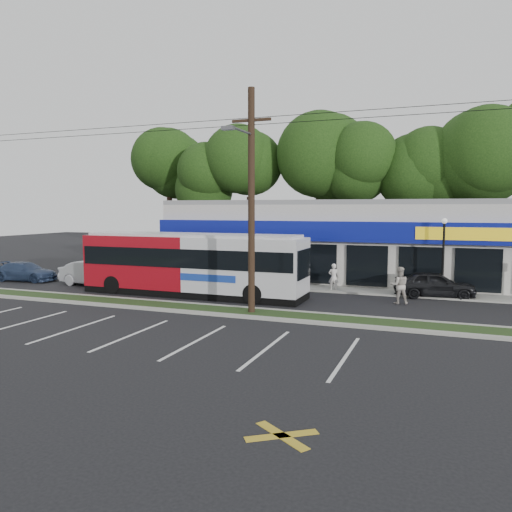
{
  "coord_description": "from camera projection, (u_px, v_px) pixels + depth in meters",
  "views": [
    {
      "loc": [
        11.1,
        -19.64,
        4.79
      ],
      "look_at": [
        1.69,
        5.0,
        2.25
      ],
      "focal_mm": 35.0,
      "sensor_mm": 36.0,
      "label": 1
    }
  ],
  "objects": [
    {
      "name": "car_blue",
      "position": [
        25.0,
        272.0,
        32.8
      ],
      "size": [
        4.42,
        2.09,
        1.24
      ],
      "primitive_type": "imported",
      "rotation": [
        0.0,
        0.0,
        1.65
      ],
      "color": "navy",
      "rests_on": "ground"
    },
    {
      "name": "strip_mall",
      "position": [
        361.0,
        238.0,
        35.25
      ],
      "size": [
        25.0,
        12.55,
        5.3
      ],
      "color": "#B9B4AB",
      "rests_on": "ground"
    },
    {
      "name": "curb_north",
      "position": [
        201.0,
        305.0,
        24.38
      ],
      "size": [
        40.0,
        0.25,
        0.14
      ],
      "primitive_type": "cube",
      "color": "#9E9E93",
      "rests_on": "ground"
    },
    {
      "name": "curb_south",
      "position": [
        184.0,
        312.0,
        22.8
      ],
      "size": [
        40.0,
        0.25,
        0.14
      ],
      "primitive_type": "cube",
      "color": "#9E9E93",
      "rests_on": "ground"
    },
    {
      "name": "grass_strip",
      "position": [
        193.0,
        308.0,
        23.59
      ],
      "size": [
        40.0,
        1.6,
        0.12
      ],
      "primitive_type": "cube",
      "color": "#233917",
      "rests_on": "ground"
    },
    {
      "name": "tree_line",
      "position": [
        364.0,
        167.0,
        44.61
      ],
      "size": [
        46.76,
        6.76,
        11.83
      ],
      "color": "black",
      "rests_on": "ground"
    },
    {
      "name": "car_dark",
      "position": [
        434.0,
        284.0,
        26.73
      ],
      "size": [
        4.41,
        2.36,
        1.43
      ],
      "primitive_type": "imported",
      "rotation": [
        0.0,
        0.0,
        1.74
      ],
      "color": "black",
      "rests_on": "ground"
    },
    {
      "name": "car_silver",
      "position": [
        95.0,
        273.0,
        30.8
      ],
      "size": [
        4.78,
        1.96,
        1.54
      ],
      "primitive_type": "imported",
      "rotation": [
        0.0,
        0.0,
        1.5
      ],
      "color": "#AFB1B7",
      "rests_on": "ground"
    },
    {
      "name": "pedestrian_b",
      "position": [
        399.0,
        285.0,
        24.96
      ],
      "size": [
        1.06,
        0.92,
        1.87
      ],
      "primitive_type": "imported",
      "rotation": [
        0.0,
        0.0,
        3.4
      ],
      "color": "#BBB2A8",
      "rests_on": "ground"
    },
    {
      "name": "utility_pole",
      "position": [
        247.0,
        194.0,
        22.0
      ],
      "size": [
        50.0,
        2.77,
        10.0
      ],
      "color": "black",
      "rests_on": "ground"
    },
    {
      "name": "metrobus",
      "position": [
        193.0,
        263.0,
        27.33
      ],
      "size": [
        12.67,
        2.73,
        3.4
      ],
      "rotation": [
        0.0,
        0.0,
        -0.0
      ],
      "color": "maroon",
      "rests_on": "ground"
    },
    {
      "name": "ground",
      "position": [
        182.0,
        314.0,
        22.66
      ],
      "size": [
        120.0,
        120.0,
        0.0
      ],
      "primitive_type": "plane",
      "color": "black",
      "rests_on": "ground"
    },
    {
      "name": "lamp_post",
      "position": [
        444.0,
        248.0,
        26.68
      ],
      "size": [
        0.3,
        0.3,
        4.25
      ],
      "color": "black",
      "rests_on": "ground"
    },
    {
      "name": "pedestrian_a",
      "position": [
        334.0,
        277.0,
        28.67
      ],
      "size": [
        0.59,
        0.39,
        1.62
      ],
      "primitive_type": "imported",
      "rotation": [
        0.0,
        0.0,
        3.14
      ],
      "color": "white",
      "rests_on": "ground"
    },
    {
      "name": "sidewalk",
      "position": [
        333.0,
        289.0,
        29.25
      ],
      "size": [
        32.0,
        2.2,
        0.1
      ],
      "primitive_type": "cube",
      "color": "#9E9E93",
      "rests_on": "ground"
    }
  ]
}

